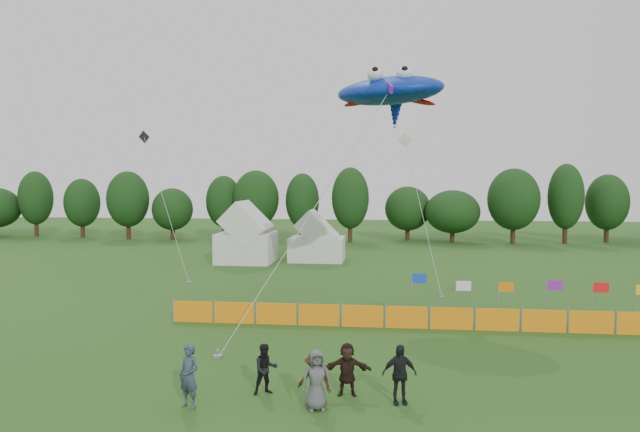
# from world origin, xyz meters

# --- Properties ---
(ground) EXTENTS (160.00, 160.00, 0.00)m
(ground) POSITION_xyz_m (0.00, 0.00, 0.00)
(ground) COLOR #234C16
(ground) RESTS_ON ground
(treeline) EXTENTS (104.57, 8.78, 8.36)m
(treeline) POSITION_xyz_m (1.61, 44.93, 4.18)
(treeline) COLOR #382314
(treeline) RESTS_ON ground
(tent_left) EXTENTS (4.53, 4.53, 3.99)m
(tent_left) POSITION_xyz_m (-8.53, 27.76, 2.02)
(tent_left) COLOR silver
(tent_left) RESTS_ON ground
(tent_right) EXTENTS (4.56, 3.65, 3.22)m
(tent_right) POSITION_xyz_m (-2.87, 29.20, 1.62)
(tent_right) COLOR silver
(tent_right) RESTS_ON ground
(barrier_fence) EXTENTS (21.90, 0.06, 1.00)m
(barrier_fence) POSITION_xyz_m (3.73, 7.97, 0.50)
(barrier_fence) COLOR orange
(barrier_fence) RESTS_ON ground
(flag_row) EXTENTS (10.73, 0.67, 2.29)m
(flag_row) POSITION_xyz_m (9.11, 8.98, 1.43)
(flag_row) COLOR gray
(flag_row) RESTS_ON ground
(spectator_a) EXTENTS (0.81, 0.68, 1.88)m
(spectator_a) POSITION_xyz_m (-2.99, -1.88, 0.94)
(spectator_a) COLOR #2F3C4F
(spectator_a) RESTS_ON ground
(spectator_b) EXTENTS (0.95, 0.87, 1.58)m
(spectator_b) POSITION_xyz_m (-0.97, -0.57, 0.79)
(spectator_b) COLOR black
(spectator_b) RESTS_ON ground
(spectator_c) EXTENTS (1.18, 0.89, 1.62)m
(spectator_c) POSITION_xyz_m (0.68, -1.45, 0.81)
(spectator_c) COLOR #322114
(spectator_c) RESTS_ON ground
(spectator_d) EXTENTS (1.12, 0.65, 1.80)m
(spectator_d) POSITION_xyz_m (3.17, -0.89, 0.90)
(spectator_d) COLOR black
(spectator_d) RESTS_ON ground
(spectator_e) EXTENTS (0.99, 0.78, 1.77)m
(spectator_e) POSITION_xyz_m (0.76, -1.61, 0.89)
(spectator_e) COLOR #4F4F54
(spectator_e) RESTS_ON ground
(spectator_f) EXTENTS (1.54, 0.55, 1.64)m
(spectator_f) POSITION_xyz_m (1.58, -0.39, 0.82)
(spectator_f) COLOR black
(spectator_f) RESTS_ON ground
(stingray_kite) EXTENTS (10.30, 18.57, 12.56)m
(stingray_kite) POSITION_xyz_m (2.95, 13.69, 11.46)
(stingray_kite) COLOR #0D31C2
(stingray_kite) RESTS_ON ground
(small_kite_white) EXTENTS (2.51, 10.73, 10.27)m
(small_kite_white) POSITION_xyz_m (4.78, 22.06, 6.58)
(small_kite_white) COLOR white
(small_kite_white) RESTS_ON ground
(small_kite_dark) EXTENTS (5.34, 4.49, 10.34)m
(small_kite_dark) POSITION_xyz_m (-12.92, 20.60, 6.12)
(small_kite_dark) COLOR black
(small_kite_dark) RESTS_ON ground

